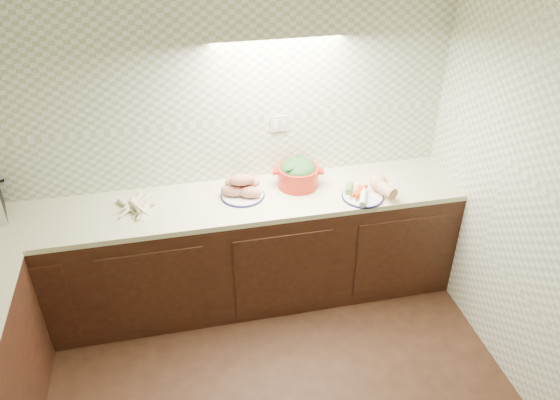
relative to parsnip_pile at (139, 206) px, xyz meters
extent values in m
cube|color=white|center=(0.49, -1.52, 1.65)|extent=(3.60, 3.60, 0.05)
cube|color=#A2AE8A|center=(0.49, 0.25, 0.37)|extent=(3.60, 0.05, 2.60)
cube|color=#B9AB95|center=(1.04, 0.27, 0.39)|extent=(0.13, 0.01, 0.12)
cube|color=black|center=(0.49, -0.02, -0.50)|extent=(3.60, 0.60, 0.86)
cube|color=beige|center=(0.49, -0.02, -0.05)|extent=(3.60, 0.60, 0.04)
cone|color=beige|center=(0.06, -0.09, -0.01)|extent=(0.08, 0.18, 0.04)
cone|color=beige|center=(0.06, 0.07, -0.01)|extent=(0.14, 0.19, 0.05)
cone|color=beige|center=(0.07, -0.01, -0.01)|extent=(0.17, 0.11, 0.04)
cone|color=beige|center=(0.01, -0.01, 0.00)|extent=(0.11, 0.21, 0.05)
cone|color=beige|center=(0.03, -0.01, -0.01)|extent=(0.16, 0.16, 0.05)
cone|color=beige|center=(0.05, 0.08, -0.01)|extent=(0.21, 0.12, 0.04)
cone|color=beige|center=(-0.06, 0.05, -0.01)|extent=(0.09, 0.18, 0.04)
cone|color=beige|center=(-0.13, -0.03, 0.02)|extent=(0.04, 0.20, 0.04)
cone|color=beige|center=(-0.12, 0.04, 0.02)|extent=(0.09, 0.20, 0.04)
cone|color=beige|center=(0.01, -0.07, 0.01)|extent=(0.09, 0.19, 0.04)
cone|color=beige|center=(-0.02, -0.02, 0.01)|extent=(0.10, 0.21, 0.04)
cylinder|color=#111441|center=(0.72, 0.02, -0.02)|extent=(0.32, 0.32, 0.01)
cylinder|color=silver|center=(0.72, 0.02, -0.02)|extent=(0.30, 0.30, 0.02)
ellipsoid|color=tan|center=(0.65, 0.01, 0.03)|extent=(0.19, 0.14, 0.08)
ellipsoid|color=tan|center=(0.76, -0.03, 0.03)|extent=(0.19, 0.14, 0.08)
ellipsoid|color=tan|center=(0.73, 0.07, 0.03)|extent=(0.19, 0.14, 0.08)
ellipsoid|color=tan|center=(0.68, 0.06, 0.07)|extent=(0.19, 0.14, 0.08)
ellipsoid|color=tan|center=(0.77, 0.05, 0.07)|extent=(0.19, 0.14, 0.08)
ellipsoid|color=tan|center=(0.71, 0.01, 0.11)|extent=(0.19, 0.14, 0.08)
cylinder|color=black|center=(0.76, 0.14, 0.00)|extent=(0.14, 0.14, 0.05)
sphere|color=maroon|center=(0.75, 0.14, 0.04)|extent=(0.07, 0.07, 0.07)
sphere|color=white|center=(0.79, 0.15, 0.03)|extent=(0.04, 0.04, 0.04)
cylinder|color=red|center=(1.14, 0.08, 0.05)|extent=(0.35, 0.35, 0.15)
cube|color=red|center=(0.98, 0.11, 0.09)|extent=(0.05, 0.07, 0.02)
cube|color=red|center=(1.30, 0.05, 0.09)|extent=(0.05, 0.07, 0.02)
ellipsoid|color=#2F6528|center=(1.14, 0.08, 0.11)|extent=(0.27, 0.27, 0.15)
cylinder|color=#111441|center=(1.55, -0.18, -0.02)|extent=(0.30, 0.30, 0.01)
cylinder|color=silver|center=(1.55, -0.18, -0.02)|extent=(0.28, 0.28, 0.02)
cone|color=#C24316|center=(1.50, -0.17, 0.00)|extent=(0.10, 0.17, 0.03)
cone|color=#C24316|center=(1.51, -0.18, 0.00)|extent=(0.12, 0.16, 0.03)
cone|color=#C24316|center=(1.49, -0.16, 0.00)|extent=(0.15, 0.14, 0.03)
cone|color=#C24316|center=(1.55, -0.14, 0.02)|extent=(0.10, 0.17, 0.03)
cylinder|color=white|center=(1.53, -0.24, 0.01)|extent=(0.12, 0.19, 0.05)
cylinder|color=#4A7B33|center=(1.47, -0.11, 0.01)|extent=(0.09, 0.13, 0.05)
camera|label=1|loc=(0.28, -3.25, 2.06)|focal=35.00mm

